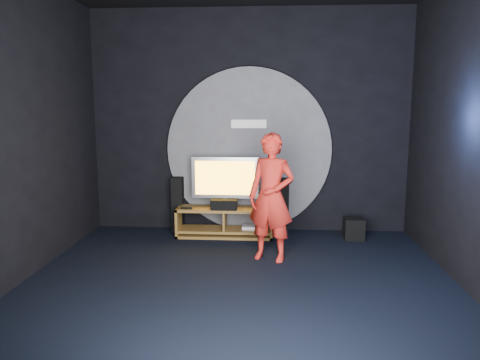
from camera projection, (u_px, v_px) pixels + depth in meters
The scene contains 13 objects.
floor at pixel (238, 288), 5.22m from camera, with size 5.00×5.00×0.00m, color black.
back_wall at pixel (249, 122), 7.40m from camera, with size 5.00×0.04×3.50m, color black.
front_wall at pixel (205, 158), 2.48m from camera, with size 5.00×0.04×3.50m, color black.
left_wall at pixel (10, 130), 5.10m from camera, with size 0.04×5.00×3.50m, color black.
wall_disc_panel at pixel (249, 150), 7.42m from camera, with size 2.60×0.11×2.60m.
media_console at pixel (225, 224), 7.23m from camera, with size 1.48×0.45×0.45m.
tv at pixel (225, 180), 7.19m from camera, with size 1.03×0.22×0.77m.
center_speaker at pixel (224, 205), 7.05m from camera, with size 0.40×0.15×0.15m, color black.
remote at pixel (186, 208), 7.11m from camera, with size 0.18×0.05×0.02m, color black.
tower_speaker_left at pixel (178, 204), 7.48m from camera, with size 0.18×0.19×0.88m, color black.
tower_speaker_right at pixel (283, 206), 7.37m from camera, with size 0.18×0.19×0.88m, color black.
subwoofer at pixel (354, 228), 7.09m from camera, with size 0.29×0.29×0.32m, color black.
player at pixel (271, 197), 6.05m from camera, with size 0.61×0.40×1.67m, color red.
Camera 1 is at (0.35, -4.95, 2.04)m, focal length 35.00 mm.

